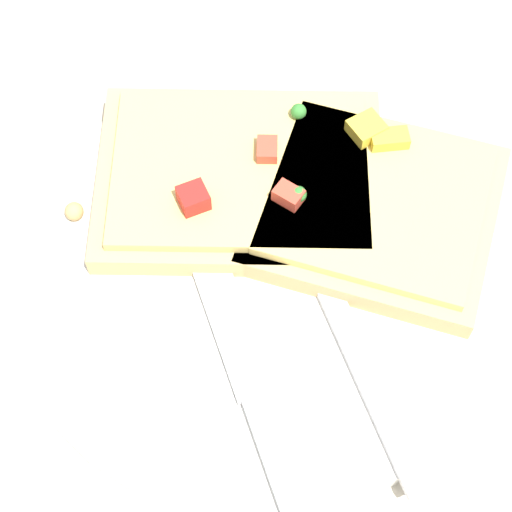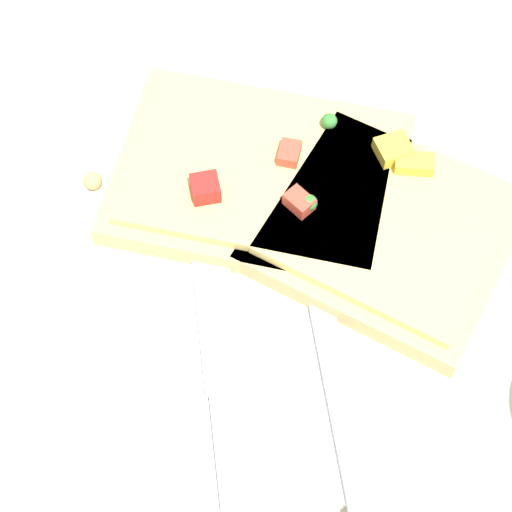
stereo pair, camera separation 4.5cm
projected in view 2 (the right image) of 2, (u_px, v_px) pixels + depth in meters
The scene contains 7 objects.
ground_plane at pixel (256, 275), 0.47m from camera, with size 4.00×4.00×0.00m, color #BCB29E.
plate at pixel (256, 270), 0.46m from camera, with size 0.27×0.27×0.01m.
fork at pixel (316, 283), 0.45m from camera, with size 0.06×0.22×0.01m.
knife at pixel (224, 380), 0.42m from camera, with size 0.05×0.20×0.01m.
pizza_slice_main at pixel (259, 175), 0.47m from camera, with size 0.20×0.18×0.03m.
pizza_slice_corner at pixel (386, 228), 0.46m from camera, with size 0.17×0.17×0.03m.
crumb_scatter at pixel (161, 219), 0.47m from camera, with size 0.08×0.09×0.01m.
Camera 2 is at (0.07, 0.21, 0.42)m, focal length 60.00 mm.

